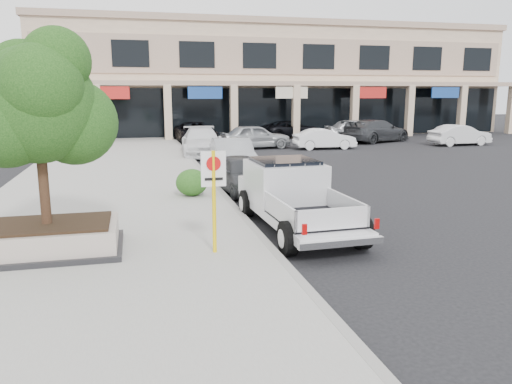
# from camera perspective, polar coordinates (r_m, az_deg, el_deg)

# --- Properties ---
(ground) EXTENTS (120.00, 120.00, 0.00)m
(ground) POSITION_cam_1_polar(r_m,az_deg,el_deg) (12.41, 8.42, -6.10)
(ground) COLOR black
(ground) RESTS_ON ground
(sidewalk) EXTENTS (8.00, 52.00, 0.15)m
(sidewalk) POSITION_cam_1_polar(r_m,az_deg,el_deg) (17.35, -16.61, -1.14)
(sidewalk) COLOR gray
(sidewalk) RESTS_ON ground
(curb) EXTENTS (0.20, 52.00, 0.15)m
(curb) POSITION_cam_1_polar(r_m,az_deg,el_deg) (17.58, -3.66, -0.52)
(curb) COLOR gray
(curb) RESTS_ON ground
(strip_mall) EXTENTS (40.55, 12.43, 9.50)m
(strip_mall) POSITION_cam_1_polar(r_m,az_deg,el_deg) (46.60, 1.92, 12.73)
(strip_mall) COLOR tan
(strip_mall) RESTS_ON ground
(planter) EXTENTS (3.20, 2.20, 0.68)m
(planter) POSITION_cam_1_polar(r_m,az_deg,el_deg) (12.17, -22.64, -4.90)
(planter) COLOR black
(planter) RESTS_ON sidewalk
(planter_tree) EXTENTS (2.90, 2.55, 4.00)m
(planter_tree) POSITION_cam_1_polar(r_m,az_deg,el_deg) (11.86, -22.98, 9.10)
(planter_tree) COLOR black
(planter_tree) RESTS_ON planter
(no_parking_sign) EXTENTS (0.55, 0.09, 2.30)m
(no_parking_sign) POSITION_cam_1_polar(r_m,az_deg,el_deg) (11.01, -4.85, 0.50)
(no_parking_sign) COLOR yellow
(no_parking_sign) RESTS_ON sidewalk
(hedge) EXTENTS (1.10, 0.99, 0.93)m
(hedge) POSITION_cam_1_polar(r_m,az_deg,el_deg) (17.37, -7.35, 1.08)
(hedge) COLOR #1C4413
(hedge) RESTS_ON sidewalk
(pickup_truck) EXTENTS (2.35, 5.87, 1.82)m
(pickup_truck) POSITION_cam_1_polar(r_m,az_deg,el_deg) (13.44, 4.72, -0.63)
(pickup_truck) COLOR silver
(pickup_truck) RESTS_ON ground
(curb_car_a) EXTENTS (2.05, 4.26, 1.40)m
(curb_car_a) POSITION_cam_1_polar(r_m,az_deg,el_deg) (18.55, -1.55, 2.10)
(curb_car_a) COLOR #313337
(curb_car_a) RESTS_ON ground
(curb_car_b) EXTENTS (1.94, 4.91, 1.59)m
(curb_car_b) POSITION_cam_1_polar(r_m,az_deg,el_deg) (22.83, -2.70, 4.10)
(curb_car_b) COLOR #9A9DA2
(curb_car_b) RESTS_ON ground
(curb_car_c) EXTENTS (2.64, 5.68, 1.61)m
(curb_car_c) POSITION_cam_1_polar(r_m,az_deg,el_deg) (29.51, -6.23, 5.73)
(curb_car_c) COLOR white
(curb_car_c) RESTS_ON ground
(curb_car_d) EXTENTS (2.84, 5.63, 1.53)m
(curb_car_d) POSITION_cam_1_polar(r_m,az_deg,el_deg) (36.55, -6.94, 6.74)
(curb_car_d) COLOR black
(curb_car_d) RESTS_ON ground
(lot_car_a) EXTENTS (4.80, 2.28, 1.58)m
(lot_car_a) POSITION_cam_1_polar(r_m,az_deg,el_deg) (32.93, -0.08, 6.37)
(lot_car_a) COLOR #9B9FA3
(lot_car_a) RESTS_ON ground
(lot_car_b) EXTENTS (4.06, 1.52, 1.33)m
(lot_car_b) POSITION_cam_1_polar(r_m,az_deg,el_deg) (32.97, 7.83, 6.04)
(lot_car_b) COLOR white
(lot_car_b) RESTS_ON ground
(lot_car_c) EXTENTS (6.19, 4.43, 1.66)m
(lot_car_c) POSITION_cam_1_polar(r_m,az_deg,el_deg) (38.27, 13.62, 6.82)
(lot_car_c) COLOR #2F3134
(lot_car_c) RESTS_ON ground
(lot_car_d) EXTENTS (5.21, 3.09, 1.36)m
(lot_car_d) POSITION_cam_1_polar(r_m,az_deg,el_deg) (40.94, 4.10, 7.18)
(lot_car_d) COLOR black
(lot_car_d) RESTS_ON ground
(lot_car_e) EXTENTS (5.02, 2.25, 1.68)m
(lot_car_e) POSITION_cam_1_polar(r_m,az_deg,el_deg) (38.92, 11.45, 7.00)
(lot_car_e) COLOR #9EA1A6
(lot_car_e) RESTS_ON ground
(lot_car_f) EXTENTS (4.39, 1.74, 1.42)m
(lot_car_f) POSITION_cam_1_polar(r_m,az_deg,el_deg) (37.72, 22.26, 6.04)
(lot_car_f) COLOR silver
(lot_car_f) RESTS_ON ground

